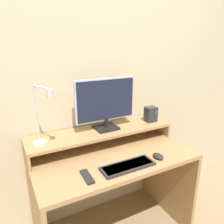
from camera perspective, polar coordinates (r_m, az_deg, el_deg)
The scene contains 9 objects.
wall_back at distance 1.83m, azimuth -5.51°, elevation 8.30°, with size 6.00×0.05×2.50m.
desk at distance 1.79m, azimuth -0.02°, elevation -17.03°, with size 1.18×0.67×0.75m.
monitor_shelf at distance 1.77m, azimuth -2.78°, elevation -5.26°, with size 1.18×0.31×0.13m.
monitor at distance 1.72m, azimuth -1.64°, elevation 2.45°, with size 0.51×0.16×0.41m.
desk_lamp at distance 1.49m, azimuth -17.73°, elevation -1.49°, with size 0.13×0.22×0.42m.
router_dock at distance 1.96m, azimuth 10.07°, elevation -0.57°, with size 0.10×0.08×0.13m.
keyboard at distance 1.51m, azimuth 4.14°, elevation -13.88°, with size 0.37×0.13×0.02m.
mouse at distance 1.64m, azimuth 11.96°, elevation -11.22°, with size 0.06×0.09×0.03m.
remote_control at distance 1.41m, azimuth -6.52°, elevation -16.42°, with size 0.05×0.16×0.02m.
Camera 1 is at (-0.68, -0.96, 1.55)m, focal length 35.00 mm.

